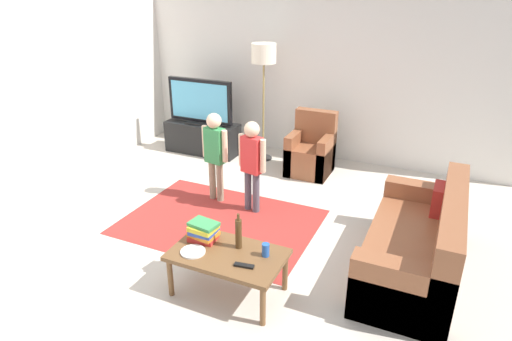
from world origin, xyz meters
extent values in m
plane|color=beige|center=(0.00, 0.00, 0.00)|extent=(7.80, 7.80, 0.00)
cube|color=silver|center=(0.00, 3.00, 1.35)|extent=(6.00, 0.12, 2.70)
cube|color=silver|center=(-3.00, 0.00, 1.35)|extent=(0.12, 6.00, 2.70)
cube|color=#9E2D28|center=(-0.38, 0.40, 0.00)|extent=(2.20, 1.60, 0.01)
cube|color=black|center=(-1.74, 2.30, 0.25)|extent=(1.20, 0.44, 0.50)
cube|color=black|center=(-1.74, 2.25, 0.10)|extent=(1.10, 0.32, 0.03)
cube|color=black|center=(-1.74, 2.28, 0.52)|extent=(0.44, 0.28, 0.03)
cube|color=black|center=(-1.74, 2.28, 0.87)|extent=(1.10, 0.07, 0.68)
cube|color=#59B2D8|center=(-1.74, 2.24, 0.87)|extent=(1.00, 0.01, 0.58)
cube|color=brown|center=(1.76, 0.33, 0.21)|extent=(0.80, 1.80, 0.42)
cube|color=brown|center=(2.06, 0.33, 0.43)|extent=(0.20, 1.80, 0.86)
cube|color=brown|center=(1.76, -0.47, 0.30)|extent=(0.80, 0.20, 0.60)
cube|color=brown|center=(1.76, 1.13, 0.30)|extent=(0.80, 0.20, 0.60)
cube|color=#B22823|center=(1.91, 0.88, 0.56)|extent=(0.10, 0.32, 0.32)
cube|color=brown|center=(0.12, 2.20, 0.21)|extent=(0.60, 0.60, 0.42)
cube|color=brown|center=(0.12, 2.42, 0.45)|extent=(0.60, 0.16, 0.90)
cube|color=brown|center=(-0.12, 2.20, 0.30)|extent=(0.12, 0.60, 0.60)
cube|color=brown|center=(0.36, 2.20, 0.30)|extent=(0.12, 0.60, 0.60)
cylinder|color=#262626|center=(-0.73, 2.45, 0.01)|extent=(0.28, 0.28, 0.02)
cylinder|color=#99844C|center=(-0.73, 2.45, 0.76)|extent=(0.03, 0.03, 1.50)
cylinder|color=silver|center=(-0.73, 2.45, 1.64)|extent=(0.36, 0.36, 0.28)
cylinder|color=gray|center=(-0.76, 0.91, 0.26)|extent=(0.09, 0.09, 0.52)
cylinder|color=gray|center=(-0.64, 0.89, 0.26)|extent=(0.09, 0.09, 0.52)
cube|color=#338C4C|center=(-0.70, 0.90, 0.74)|extent=(0.27, 0.18, 0.45)
sphere|color=beige|center=(-0.70, 0.90, 1.06)|extent=(0.19, 0.19, 0.19)
cylinder|color=beige|center=(-0.85, 0.93, 0.76)|extent=(0.07, 0.07, 0.40)
cylinder|color=beige|center=(-0.54, 0.87, 0.76)|extent=(0.07, 0.07, 0.40)
cylinder|color=#4C4C59|center=(-0.22, 0.84, 0.26)|extent=(0.09, 0.09, 0.51)
cylinder|color=#4C4C59|center=(-0.10, 0.81, 0.26)|extent=(0.09, 0.09, 0.51)
cube|color=red|center=(-0.16, 0.83, 0.73)|extent=(0.27, 0.18, 0.44)
sphere|color=beige|center=(-0.16, 0.83, 1.05)|extent=(0.18, 0.18, 0.18)
cylinder|color=beige|center=(-0.31, 0.86, 0.76)|extent=(0.07, 0.07, 0.40)
cylinder|color=beige|center=(0.00, 0.79, 0.76)|extent=(0.07, 0.07, 0.40)
cube|color=brown|center=(0.31, -0.67, 0.40)|extent=(1.00, 0.60, 0.04)
cylinder|color=brown|center=(-0.14, -0.92, 0.19)|extent=(0.05, 0.05, 0.38)
cylinder|color=brown|center=(0.76, -0.92, 0.19)|extent=(0.05, 0.05, 0.38)
cylinder|color=brown|center=(-0.14, -0.42, 0.19)|extent=(0.05, 0.05, 0.38)
cylinder|color=brown|center=(0.76, -0.42, 0.19)|extent=(0.05, 0.05, 0.38)
cube|color=red|center=(0.01, -0.58, 0.44)|extent=(0.25, 0.21, 0.04)
cube|color=orange|center=(0.01, -0.57, 0.48)|extent=(0.26, 0.22, 0.04)
cube|color=#334CA5|center=(0.02, -0.58, 0.52)|extent=(0.23, 0.22, 0.04)
cube|color=yellow|center=(0.02, -0.59, 0.56)|extent=(0.24, 0.21, 0.04)
cube|color=#388C4C|center=(0.02, -0.58, 0.59)|extent=(0.28, 0.21, 0.03)
cylinder|color=#4C3319|center=(0.36, -0.55, 0.56)|extent=(0.06, 0.06, 0.28)
cylinder|color=#4C3319|center=(0.36, -0.55, 0.73)|extent=(0.02, 0.02, 0.06)
cube|color=black|center=(0.53, -0.79, 0.43)|extent=(0.18, 0.07, 0.02)
cylinder|color=#2659B2|center=(0.63, -0.57, 0.48)|extent=(0.07, 0.07, 0.12)
cylinder|color=white|center=(0.03, -0.79, 0.43)|extent=(0.22, 0.22, 0.02)
cube|color=silver|center=(0.05, -0.79, 0.44)|extent=(0.14, 0.07, 0.01)
camera|label=1|loc=(1.90, -3.54, 2.63)|focal=31.05mm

